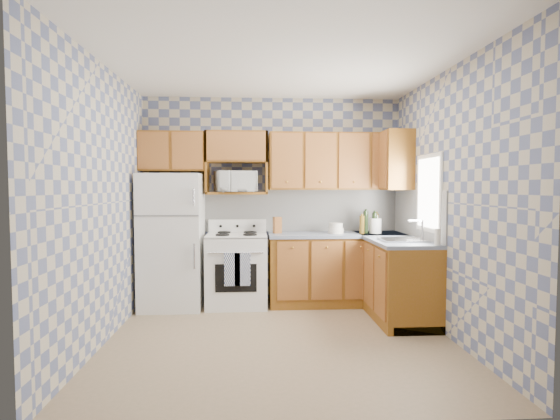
# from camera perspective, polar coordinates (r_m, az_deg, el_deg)

# --- Properties ---
(floor) EXTENTS (3.40, 3.40, 0.00)m
(floor) POSITION_cam_1_polar(r_m,az_deg,el_deg) (4.54, -0.06, -16.48)
(floor) COLOR #806E50
(floor) RESTS_ON ground
(back_wall) EXTENTS (3.40, 0.02, 2.70)m
(back_wall) POSITION_cam_1_polar(r_m,az_deg,el_deg) (5.88, -0.99, 1.40)
(back_wall) COLOR slate
(back_wall) RESTS_ON ground
(right_wall) EXTENTS (0.02, 3.20, 2.70)m
(right_wall) POSITION_cam_1_polar(r_m,az_deg,el_deg) (4.70, 21.11, 0.80)
(right_wall) COLOR slate
(right_wall) RESTS_ON ground
(backsplash_back) EXTENTS (2.60, 0.02, 0.56)m
(backsplash_back) POSITION_cam_1_polar(r_m,az_deg,el_deg) (5.91, 2.90, -0.05)
(backsplash_back) COLOR silver
(backsplash_back) RESTS_ON back_wall
(backsplash_right) EXTENTS (0.02, 1.60, 0.56)m
(backsplash_right) POSITION_cam_1_polar(r_m,az_deg,el_deg) (5.44, 17.48, -0.44)
(backsplash_right) COLOR silver
(backsplash_right) RESTS_ON right_wall
(refrigerator) EXTENTS (0.75, 0.70, 1.68)m
(refrigerator) POSITION_cam_1_polar(r_m,az_deg,el_deg) (5.65, -13.88, -3.93)
(refrigerator) COLOR white
(refrigerator) RESTS_ON floor
(stove_body) EXTENTS (0.76, 0.65, 0.90)m
(stove_body) POSITION_cam_1_polar(r_m,az_deg,el_deg) (5.65, -5.65, -7.86)
(stove_body) COLOR white
(stove_body) RESTS_ON floor
(cooktop) EXTENTS (0.76, 0.65, 0.02)m
(cooktop) POSITION_cam_1_polar(r_m,az_deg,el_deg) (5.58, -5.67, -3.27)
(cooktop) COLOR silver
(cooktop) RESTS_ON stove_body
(backguard) EXTENTS (0.76, 0.08, 0.17)m
(backguard) POSITION_cam_1_polar(r_m,az_deg,el_deg) (5.85, -5.57, -2.05)
(backguard) COLOR white
(backguard) RESTS_ON cooktop
(dish_towel_left) EXTENTS (0.19, 0.02, 0.40)m
(dish_towel_left) POSITION_cam_1_polar(r_m,az_deg,el_deg) (5.30, -6.26, -7.71)
(dish_towel_left) COLOR navy
(dish_towel_left) RESTS_ON stove_body
(dish_towel_right) EXTENTS (0.19, 0.02, 0.40)m
(dish_towel_right) POSITION_cam_1_polar(r_m,az_deg,el_deg) (5.29, -4.92, -7.71)
(dish_towel_right) COLOR navy
(dish_towel_right) RESTS_ON stove_body
(base_cabinets_back) EXTENTS (1.75, 0.60, 0.88)m
(base_cabinets_back) POSITION_cam_1_polar(r_m,az_deg,el_deg) (5.78, 7.43, -7.74)
(base_cabinets_back) COLOR brown
(base_cabinets_back) RESTS_ON floor
(base_cabinets_right) EXTENTS (0.60, 1.60, 0.88)m
(base_cabinets_right) POSITION_cam_1_polar(r_m,az_deg,el_deg) (5.44, 14.47, -8.48)
(base_cabinets_right) COLOR brown
(base_cabinets_right) RESTS_ON floor
(countertop_back) EXTENTS (1.77, 0.63, 0.04)m
(countertop_back) POSITION_cam_1_polar(r_m,az_deg,el_deg) (5.70, 7.47, -3.20)
(countertop_back) COLOR slate
(countertop_back) RESTS_ON base_cabinets_back
(countertop_right) EXTENTS (0.63, 1.60, 0.04)m
(countertop_right) POSITION_cam_1_polar(r_m,az_deg,el_deg) (5.37, 14.48, -3.66)
(countertop_right) COLOR slate
(countertop_right) RESTS_ON base_cabinets_right
(upper_cabinets_back) EXTENTS (1.75, 0.33, 0.74)m
(upper_cabinets_back) POSITION_cam_1_polar(r_m,az_deg,el_deg) (5.82, 7.27, 6.29)
(upper_cabinets_back) COLOR brown
(upper_cabinets_back) RESTS_ON back_wall
(upper_cabinets_fridge) EXTENTS (0.82, 0.33, 0.50)m
(upper_cabinets_fridge) POSITION_cam_1_polar(r_m,az_deg,el_deg) (5.82, -13.83, 7.41)
(upper_cabinets_fridge) COLOR brown
(upper_cabinets_fridge) RESTS_ON back_wall
(upper_cabinets_right) EXTENTS (0.33, 0.70, 0.74)m
(upper_cabinets_right) POSITION_cam_1_polar(r_m,az_deg,el_deg) (5.81, 14.55, 6.22)
(upper_cabinets_right) COLOR brown
(upper_cabinets_right) RESTS_ON right_wall
(microwave_shelf) EXTENTS (0.80, 0.33, 0.03)m
(microwave_shelf) POSITION_cam_1_polar(r_m,az_deg,el_deg) (5.71, -5.64, 2.20)
(microwave_shelf) COLOR brown
(microwave_shelf) RESTS_ON back_wall
(microwave) EXTENTS (0.58, 0.48, 0.27)m
(microwave) POSITION_cam_1_polar(r_m,az_deg,el_deg) (5.66, -5.85, 3.72)
(microwave) COLOR white
(microwave) RESTS_ON microwave_shelf
(sink) EXTENTS (0.48, 0.40, 0.03)m
(sink) POSITION_cam_1_polar(r_m,az_deg,el_deg) (5.04, 15.77, -3.82)
(sink) COLOR #B7B7BC
(sink) RESTS_ON countertop_right
(window) EXTENTS (0.02, 0.66, 0.86)m
(window) POSITION_cam_1_polar(r_m,az_deg,el_deg) (5.10, 18.87, 2.12)
(window) COLOR white
(window) RESTS_ON right_wall
(bottle_0) EXTENTS (0.06, 0.06, 0.29)m
(bottle_0) POSITION_cam_1_polar(r_m,az_deg,el_deg) (5.74, 11.13, -1.55)
(bottle_0) COLOR black
(bottle_0) RESTS_ON countertop_back
(bottle_1) EXTENTS (0.06, 0.06, 0.27)m
(bottle_1) POSITION_cam_1_polar(r_m,az_deg,el_deg) (5.71, 12.26, -1.69)
(bottle_1) COLOR black
(bottle_1) RESTS_ON countertop_back
(bottle_2) EXTENTS (0.06, 0.06, 0.25)m
(bottle_2) POSITION_cam_1_polar(r_m,az_deg,el_deg) (5.82, 12.46, -1.70)
(bottle_2) COLOR brown
(bottle_2) RESTS_ON countertop_back
(bottle_3) EXTENTS (0.06, 0.06, 0.23)m
(bottle_3) POSITION_cam_1_polar(r_m,az_deg,el_deg) (5.65, 10.65, -1.91)
(bottle_3) COLOR brown
(bottle_3) RESTS_ON countertop_back
(knife_block) EXTENTS (0.12, 0.12, 0.21)m
(knife_block) POSITION_cam_1_polar(r_m,az_deg,el_deg) (5.63, -0.36, -1.98)
(knife_block) COLOR brown
(knife_block) RESTS_ON countertop_back
(electric_kettle) EXTENTS (0.15, 0.15, 0.19)m
(electric_kettle) POSITION_cam_1_polar(r_m,az_deg,el_deg) (5.75, 12.34, -2.02)
(electric_kettle) COLOR white
(electric_kettle) RESTS_ON countertop_back
(food_containers) EXTENTS (0.20, 0.20, 0.13)m
(food_containers) POSITION_cam_1_polar(r_m,az_deg,el_deg) (5.67, 7.30, -2.36)
(food_containers) COLOR silver
(food_containers) RESTS_ON countertop_back
(soap_bottle) EXTENTS (0.06, 0.06, 0.17)m
(soap_bottle) POSITION_cam_1_polar(r_m,az_deg,el_deg) (4.74, 19.90, -3.34)
(soap_bottle) COLOR silver
(soap_bottle) RESTS_ON countertop_right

